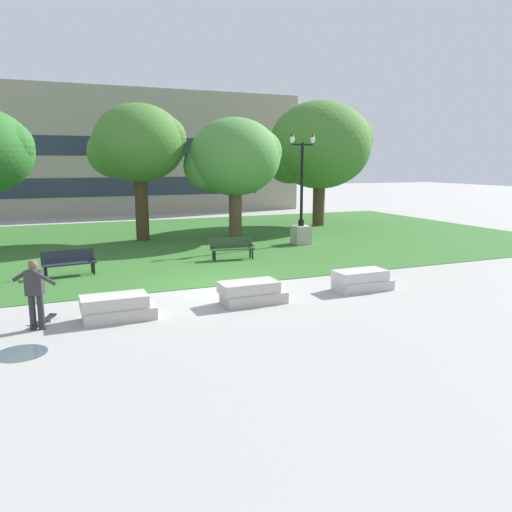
{
  "coord_description": "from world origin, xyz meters",
  "views": [
    {
      "loc": [
        -4.98,
        -15.04,
        3.96
      ],
      "look_at": [
        0.72,
        -1.4,
        1.2
      ],
      "focal_mm": 35.0,
      "sensor_mm": 36.0,
      "label": 1
    }
  ],
  "objects_px": {
    "skateboard": "(42,321)",
    "park_bench_near_right": "(69,261)",
    "lamp_post_left": "(301,222)",
    "concrete_block_right": "(362,280)",
    "concrete_block_left": "(251,293)",
    "park_bench_near_left": "(232,247)",
    "person_skateboarder": "(35,290)",
    "concrete_block_center": "(117,308)"
  },
  "relations": [
    {
      "from": "person_skateboarder",
      "to": "park_bench_near_right",
      "type": "bearing_deg",
      "value": 80.59
    },
    {
      "from": "park_bench_near_left",
      "to": "lamp_post_left",
      "type": "height_order",
      "value": "lamp_post_left"
    },
    {
      "from": "concrete_block_center",
      "to": "park_bench_near_left",
      "type": "xyz_separation_m",
      "value": [
        5.5,
        6.51,
        0.23
      ]
    },
    {
      "from": "person_skateboarder",
      "to": "lamp_post_left",
      "type": "height_order",
      "value": "lamp_post_left"
    },
    {
      "from": "concrete_block_left",
      "to": "skateboard",
      "type": "relative_size",
      "value": 1.95
    },
    {
      "from": "skateboard",
      "to": "person_skateboarder",
      "type": "bearing_deg",
      "value": -104.47
    },
    {
      "from": "concrete_block_right",
      "to": "skateboard",
      "type": "bearing_deg",
      "value": 179.03
    },
    {
      "from": "park_bench_near_right",
      "to": "concrete_block_left",
      "type": "bearing_deg",
      "value": -50.87
    },
    {
      "from": "concrete_block_center",
      "to": "person_skateboarder",
      "type": "bearing_deg",
      "value": -178.0
    },
    {
      "from": "concrete_block_left",
      "to": "person_skateboarder",
      "type": "height_order",
      "value": "person_skateboarder"
    },
    {
      "from": "concrete_block_center",
      "to": "concrete_block_left",
      "type": "bearing_deg",
      "value": 1.09
    },
    {
      "from": "concrete_block_left",
      "to": "park_bench_near_left",
      "type": "relative_size",
      "value": 1.03
    },
    {
      "from": "skateboard",
      "to": "park_bench_near_right",
      "type": "xyz_separation_m",
      "value": [
        0.88,
        5.5,
        0.45
      ]
    },
    {
      "from": "lamp_post_left",
      "to": "skateboard",
      "type": "bearing_deg",
      "value": -143.79
    },
    {
      "from": "park_bench_near_left",
      "to": "park_bench_near_right",
      "type": "bearing_deg",
      "value": -173.71
    },
    {
      "from": "park_bench_near_right",
      "to": "park_bench_near_left",
      "type": "bearing_deg",
      "value": 6.29
    },
    {
      "from": "park_bench_near_left",
      "to": "park_bench_near_right",
      "type": "distance_m",
      "value": 6.45
    },
    {
      "from": "park_bench_near_left",
      "to": "concrete_block_center",
      "type": "bearing_deg",
      "value": -130.22
    },
    {
      "from": "concrete_block_right",
      "to": "park_bench_near_right",
      "type": "xyz_separation_m",
      "value": [
        -8.46,
        5.66,
        0.23
      ]
    },
    {
      "from": "skateboard",
      "to": "concrete_block_left",
      "type": "bearing_deg",
      "value": -2.38
    },
    {
      "from": "concrete_block_left",
      "to": "park_bench_near_right",
      "type": "bearing_deg",
      "value": 129.13
    },
    {
      "from": "skateboard",
      "to": "lamp_post_left",
      "type": "xyz_separation_m",
      "value": [
        11.8,
        8.64,
        1.0
      ]
    },
    {
      "from": "person_skateboarder",
      "to": "skateboard",
      "type": "bearing_deg",
      "value": 75.53
    },
    {
      "from": "park_bench_near_right",
      "to": "skateboard",
      "type": "bearing_deg",
      "value": -99.07
    },
    {
      "from": "concrete_block_right",
      "to": "skateboard",
      "type": "xyz_separation_m",
      "value": [
        -9.34,
        0.16,
        -0.22
      ]
    },
    {
      "from": "concrete_block_right",
      "to": "person_skateboarder",
      "type": "xyz_separation_m",
      "value": [
        -9.43,
        -0.21,
        0.67
      ]
    },
    {
      "from": "park_bench_near_left",
      "to": "lamp_post_left",
      "type": "distance_m",
      "value": 5.15
    },
    {
      "from": "concrete_block_center",
      "to": "skateboard",
      "type": "relative_size",
      "value": 1.9
    },
    {
      "from": "concrete_block_left",
      "to": "lamp_post_left",
      "type": "xyz_separation_m",
      "value": [
        6.26,
        8.87,
        0.78
      ]
    },
    {
      "from": "person_skateboarder",
      "to": "skateboard",
      "type": "height_order",
      "value": "person_skateboarder"
    },
    {
      "from": "concrete_block_left",
      "to": "concrete_block_right",
      "type": "height_order",
      "value": "same"
    },
    {
      "from": "concrete_block_center",
      "to": "park_bench_near_left",
      "type": "distance_m",
      "value": 8.53
    },
    {
      "from": "skateboard",
      "to": "lamp_post_left",
      "type": "bearing_deg",
      "value": 36.21
    },
    {
      "from": "lamp_post_left",
      "to": "park_bench_near_right",
      "type": "bearing_deg",
      "value": -163.97
    },
    {
      "from": "concrete_block_right",
      "to": "person_skateboarder",
      "type": "height_order",
      "value": "person_skateboarder"
    },
    {
      "from": "skateboard",
      "to": "lamp_post_left",
      "type": "height_order",
      "value": "lamp_post_left"
    },
    {
      "from": "park_bench_near_right",
      "to": "lamp_post_left",
      "type": "xyz_separation_m",
      "value": [
        10.92,
        3.14,
        0.55
      ]
    },
    {
      "from": "person_skateboarder",
      "to": "park_bench_near_left",
      "type": "xyz_separation_m",
      "value": [
        7.39,
        6.58,
        -0.44
      ]
    },
    {
      "from": "person_skateboarder",
      "to": "skateboard",
      "type": "relative_size",
      "value": 1.76
    },
    {
      "from": "concrete_block_right",
      "to": "lamp_post_left",
      "type": "relative_size",
      "value": 0.34
    },
    {
      "from": "park_bench_near_left",
      "to": "park_bench_near_right",
      "type": "xyz_separation_m",
      "value": [
        -6.42,
        -0.71,
        0.0
      ]
    },
    {
      "from": "concrete_block_left",
      "to": "lamp_post_left",
      "type": "relative_size",
      "value": 0.36
    }
  ]
}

